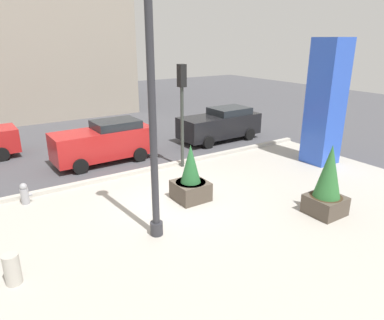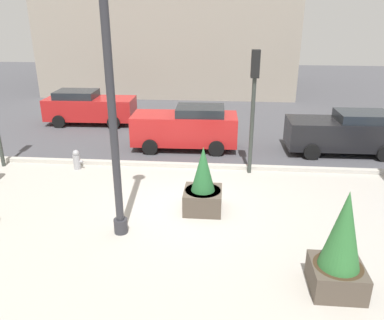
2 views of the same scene
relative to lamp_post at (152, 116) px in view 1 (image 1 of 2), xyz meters
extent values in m
plane|color=#47474C|center=(1.62, 5.58, -3.44)|extent=(60.00, 60.00, 0.00)
cube|color=#ADA89E|center=(1.62, -0.42, -3.44)|extent=(18.00, 10.00, 0.02)
cube|color=#B7B2A8|center=(1.62, 4.70, -3.36)|extent=(18.00, 0.24, 0.16)
cylinder|color=#2D2D33|center=(0.00, 0.00, -3.24)|extent=(0.36, 0.36, 0.40)
cylinder|color=#2D2D33|center=(0.00, 0.00, -0.07)|extent=(0.20, 0.20, 6.72)
cube|color=blue|center=(9.08, 1.55, -0.76)|extent=(1.24, 1.24, 5.35)
cube|color=#4C4238|center=(5.06, -1.79, -3.13)|extent=(1.06, 1.06, 0.61)
cylinder|color=#382819|center=(5.06, -1.79, -2.85)|extent=(1.01, 1.01, 0.04)
cone|color=#2D6B33|center=(5.06, -1.79, -1.98)|extent=(0.83, 0.83, 1.69)
cube|color=#4C4238|center=(2.08, 1.42, -3.11)|extent=(1.09, 1.09, 0.65)
cylinder|color=#382819|center=(2.08, 1.42, -2.80)|extent=(1.04, 1.04, 0.04)
cone|color=#235B2D|center=(2.08, 1.42, -2.12)|extent=(0.69, 0.69, 1.32)
cylinder|color=#99999E|center=(-2.77, 4.18, -3.16)|extent=(0.26, 0.26, 0.55)
sphere|color=#99999E|center=(-2.77, 4.18, -2.81)|extent=(0.24, 0.24, 0.24)
cylinder|color=#99999E|center=(-2.60, 4.18, -3.13)|extent=(0.12, 0.10, 0.10)
cylinder|color=#B2ADA3|center=(-3.70, -0.09, -3.06)|extent=(0.36, 0.36, 0.75)
cylinder|color=#333833|center=(3.59, 4.40, -1.72)|extent=(0.14, 0.14, 3.43)
cube|color=black|center=(3.59, 4.40, 0.45)|extent=(0.28, 0.32, 0.90)
sphere|color=green|center=(3.59, 4.57, 0.72)|extent=(0.18, 0.18, 0.18)
cylinder|color=black|center=(-2.90, 9.52, -3.12)|extent=(0.65, 0.24, 0.64)
cube|color=red|center=(0.96, 6.88, -2.56)|extent=(4.41, 1.82, 1.21)
cube|color=#1E2328|center=(1.62, 6.89, -1.78)|extent=(2.01, 1.55, 0.35)
cylinder|color=black|center=(-0.37, 5.99, -3.12)|extent=(0.65, 0.24, 0.64)
cylinder|color=black|center=(-0.41, 7.70, -3.12)|extent=(0.65, 0.24, 0.64)
cylinder|color=black|center=(2.34, 6.06, -3.12)|extent=(0.65, 0.24, 0.64)
cylinder|color=black|center=(2.30, 7.77, -3.12)|extent=(0.65, 0.24, 0.64)
cube|color=black|center=(7.50, 6.89, -2.61)|extent=(4.56, 1.85, 1.11)
cube|color=#1E2328|center=(8.17, 6.90, -1.87)|extent=(2.06, 1.60, 0.36)
cylinder|color=black|center=(6.11, 5.98, -3.12)|extent=(0.64, 0.23, 0.64)
cylinder|color=black|center=(6.08, 7.76, -3.12)|extent=(0.64, 0.23, 0.64)
cylinder|color=black|center=(8.91, 6.02, -3.12)|extent=(0.64, 0.23, 0.64)
cylinder|color=black|center=(8.89, 7.81, -3.12)|extent=(0.64, 0.23, 0.64)
camera|label=1|loc=(-3.97, -7.89, 1.85)|focal=32.92mm
camera|label=2|loc=(2.65, -8.57, 2.02)|focal=35.79mm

